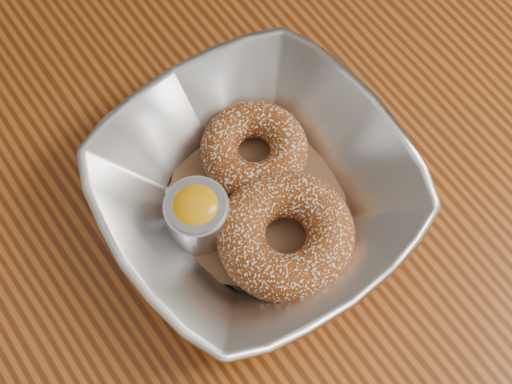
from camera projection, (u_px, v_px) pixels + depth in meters
ground_plane at (294, 345)px, 1.30m from camera, size 4.00×4.00×0.00m
table at (326, 215)px, 0.70m from camera, size 1.20×0.80×0.75m
serving_bowl at (256, 192)px, 0.57m from camera, size 0.24×0.24×0.06m
parchment at (256, 202)px, 0.59m from camera, size 0.20×0.20×0.00m
donut_back at (254, 150)px, 0.59m from camera, size 0.12×0.12×0.03m
donut_front at (286, 235)px, 0.55m from camera, size 0.13×0.13×0.04m
ramekin at (198, 215)px, 0.55m from camera, size 0.05×0.05×0.05m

